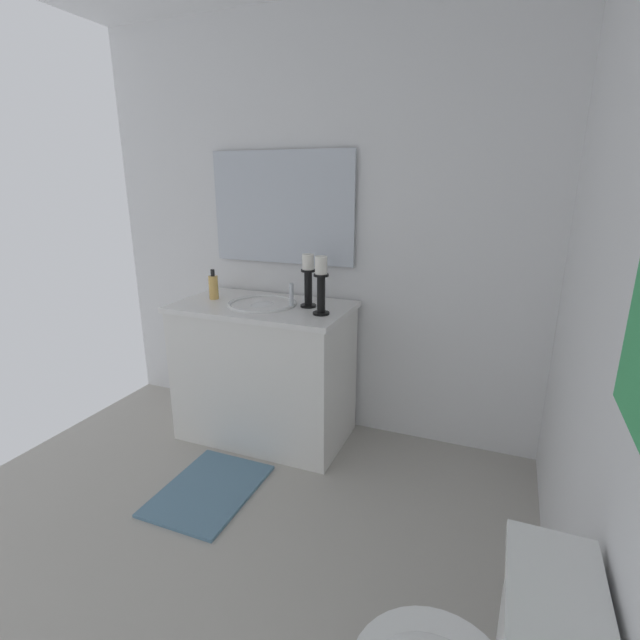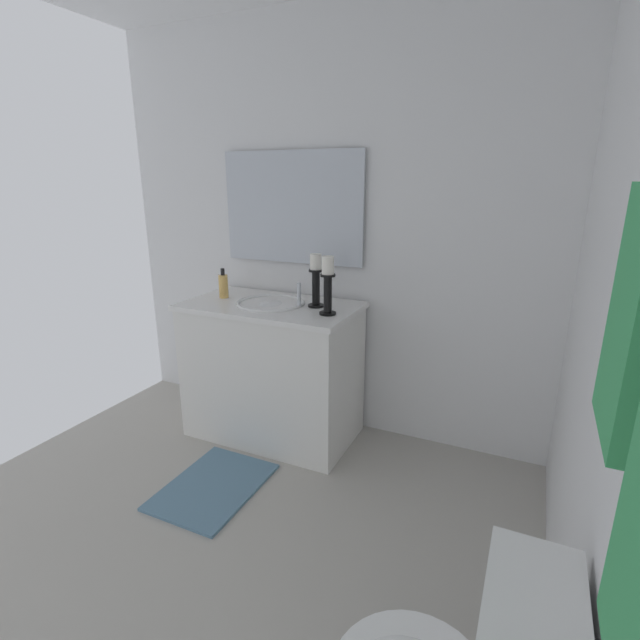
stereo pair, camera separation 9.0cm
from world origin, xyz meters
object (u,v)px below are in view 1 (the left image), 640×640
Objects in this scene: sink_basin at (263,311)px; mirror at (282,208)px; vanity_cabinet at (265,371)px; candle_holder_tall at (321,284)px; bath_mat at (209,490)px; candle_holder_short at (308,279)px; soap_bottle at (214,287)px.

sink_basin is 0.44× the size of mirror.
vanity_cabinet is 0.71m from candle_holder_tall.
mirror is at bearing -180.00° from bath_mat.
mirror reaches higher than sink_basin.
candle_holder_tall is at bearing 144.93° from bath_mat.
sink_basin is 0.67× the size of bath_mat.
vanity_cabinet is 3.28× the size of candle_holder_tall.
candle_holder_short is (-0.05, 0.27, 0.58)m from vanity_cabinet.
vanity_cabinet is at bearing -78.94° from candle_holder_short.
candle_holder_tall reaches higher than candle_holder_short.
mirror reaches higher than bath_mat.
bath_mat is (0.64, 0.34, -0.90)m from soap_bottle.
mirror is at bearing 179.99° from vanity_cabinet.
sink_basin is 1.34× the size of candle_holder_short.
vanity_cabinet is 3.42× the size of candle_holder_short.
mirror is 0.63m from soap_bottle.
candle_holder_tall is (0.07, 0.39, 0.21)m from sink_basin.
mirror is 0.64m from candle_holder_tall.
candle_holder_short is (0.23, 0.27, -0.37)m from mirror.
mirror is 0.51m from candle_holder_short.
candle_holder_short is (-0.12, -0.13, -0.01)m from candle_holder_tall.
soap_bottle is at bearing -91.79° from vanity_cabinet.
sink_basin is 1.29× the size of candle_holder_tall.
vanity_cabinet is 1.12× the size of mirror.
soap_bottle is 0.30× the size of bath_mat.
soap_bottle is at bearing -51.24° from mirror.
vanity_cabinet is 0.38m from sink_basin.
soap_bottle reaches higher than sink_basin.
mirror reaches higher than vanity_cabinet.
candle_holder_tall is 0.17m from candle_holder_short.
soap_bottle is (0.04, -0.60, -0.09)m from candle_holder_short.
soap_bottle is at bearing -86.03° from candle_holder_short.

